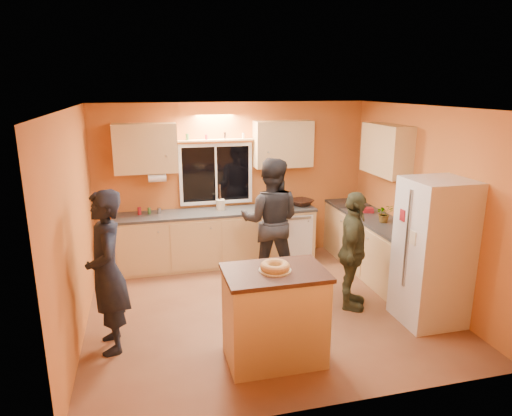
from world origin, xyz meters
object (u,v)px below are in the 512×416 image
object	(u,v)px
island	(274,315)
person_left	(107,272)
person_center	(271,221)
person_right	(353,251)
refrigerator	(433,252)

from	to	relation	value
island	person_left	bearing A→B (deg)	158.94
person_left	person_center	size ratio (longest dim) A/B	0.97
island	person_right	distance (m)	1.61
person_right	person_center	bearing A→B (deg)	64.21
person_left	person_center	bearing A→B (deg)	113.00
island	person_center	world-z (taller)	person_center
island	person_center	size ratio (longest dim) A/B	0.56
person_center	island	bearing A→B (deg)	95.84
island	person_left	size ratio (longest dim) A/B	0.58
person_left	person_center	distance (m)	2.59
refrigerator	person_left	world-z (taller)	person_left
person_left	refrigerator	bearing A→B (deg)	77.06
person_center	person_left	bearing A→B (deg)	51.72
refrigerator	person_right	distance (m)	0.97
person_left	person_right	size ratio (longest dim) A/B	1.15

